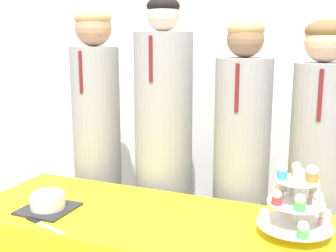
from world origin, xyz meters
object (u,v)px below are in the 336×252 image
student_0 (98,155)px  student_2 (240,182)px  cake_knife (39,223)px  round_cake (48,200)px  student_3 (315,190)px  student_1 (164,165)px  cupcake_stand (296,201)px

student_0 → student_2: (0.83, -0.00, -0.05)m
cake_knife → student_0: size_ratio=0.14×
round_cake → student_2: size_ratio=0.14×
cake_knife → student_2: student_2 is taller
student_2 → student_3: bearing=-0.0°
cake_knife → student_3: student_3 is taller
round_cake → student_3: student_3 is taller
cake_knife → student_0: bearing=119.5°
student_0 → student_2: 0.83m
student_1 → student_2: size_ratio=1.07×
round_cake → cake_knife: (0.06, -0.13, -0.04)m
student_2 → round_cake: bearing=-139.0°
cake_knife → cupcake_stand: (0.96, 0.29, 0.13)m
student_0 → student_3: 1.19m
round_cake → cake_knife: bearing=-66.3°
round_cake → cake_knife: size_ratio=0.95×
round_cake → student_1: student_1 is taller
cake_knife → student_2: 0.99m
cupcake_stand → student_0: (-1.14, 0.45, -0.06)m
cupcake_stand → student_1: bearing=148.1°
round_cake → student_0: (-0.13, 0.61, 0.03)m
cupcake_stand → student_0: bearing=158.3°
cupcake_stand → student_3: bearing=84.6°
cake_knife → student_0: (-0.19, 0.74, 0.08)m
round_cake → student_2: student_2 is taller
cupcake_stand → student_1: (-0.73, 0.45, -0.07)m
student_1 → student_2: (0.42, -0.00, -0.04)m
round_cake → student_0: 0.63m
student_1 → student_2: 0.42m
student_2 → cake_knife: bearing=-131.0°
student_1 → student_2: bearing=-0.0°
student_2 → student_3: size_ratio=1.01×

